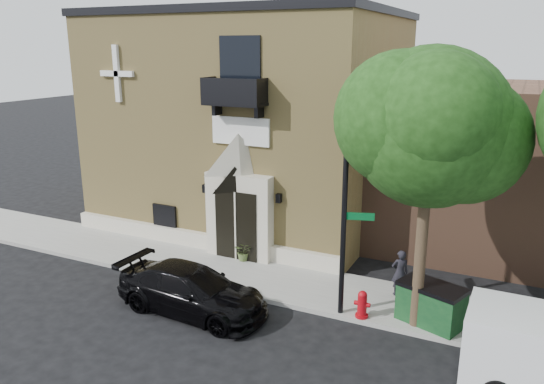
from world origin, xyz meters
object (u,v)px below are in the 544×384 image
(fire_hydrant, at_px, (362,304))
(dumpster, at_px, (431,304))
(pedestrian_near, at_px, (400,273))
(black_sedan, at_px, (192,290))
(street_sign, at_px, (345,218))

(fire_hydrant, height_order, dumpster, dumpster)
(fire_hydrant, distance_m, pedestrian_near, 2.06)
(black_sedan, xyz_separation_m, pedestrian_near, (5.50, 3.56, 0.20))
(black_sedan, relative_size, dumpster, 2.38)
(street_sign, bearing_deg, black_sedan, -176.05)
(black_sedan, height_order, pedestrian_near, pedestrian_near)
(fire_hydrant, distance_m, dumpster, 1.94)
(black_sedan, distance_m, pedestrian_near, 6.55)
(street_sign, height_order, pedestrian_near, street_sign)
(black_sedan, distance_m, street_sign, 5.12)
(fire_hydrant, relative_size, pedestrian_near, 0.55)
(street_sign, relative_size, dumpster, 2.87)
(street_sign, relative_size, pedestrian_near, 3.89)
(dumpster, distance_m, pedestrian_near, 1.86)
(black_sedan, height_order, dumpster, black_sedan)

